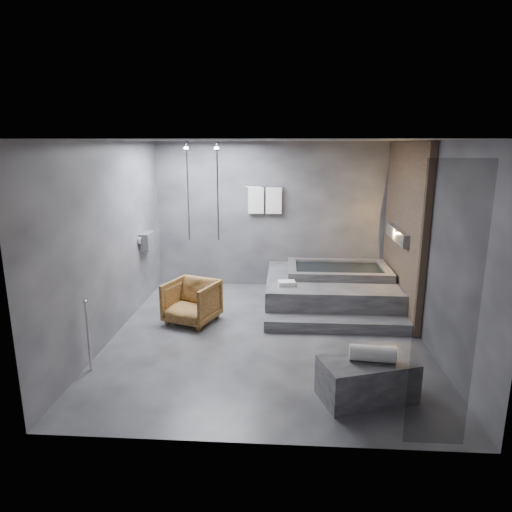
{
  "coord_description": "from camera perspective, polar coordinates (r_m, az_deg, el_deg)",
  "views": [
    {
      "loc": [
        0.25,
        -6.25,
        2.77
      ],
      "look_at": [
        -0.18,
        0.3,
        1.13
      ],
      "focal_mm": 32.0,
      "sensor_mm": 36.0,
      "label": 1
    }
  ],
  "objects": [
    {
      "name": "tub_step",
      "position": [
        7.09,
        10.06,
        -8.43
      ],
      "size": [
        2.2,
        0.36,
        0.18
      ],
      "primitive_type": "cube",
      "color": "#333335",
      "rests_on": "ground"
    },
    {
      "name": "deck_towel",
      "position": [
        7.48,
        3.86,
        -3.43
      ],
      "size": [
        0.3,
        0.23,
        0.07
      ],
      "primitive_type": "cube",
      "rotation": [
        0.0,
        0.0,
        0.14
      ],
      "color": "silver",
      "rests_on": "tub_deck"
    },
    {
      "name": "room",
      "position": [
        6.58,
        4.99,
        4.85
      ],
      "size": [
        5.0,
        5.04,
        2.82
      ],
      "color": "#2E2E30",
      "rests_on": "ground"
    },
    {
      "name": "driftwood_chair",
      "position": [
        7.28,
        -8.04,
        -5.69
      ],
      "size": [
        0.94,
        0.95,
        0.68
      ],
      "primitive_type": "imported",
      "rotation": [
        0.0,
        0.0,
        -0.36
      ],
      "color": "#482C12",
      "rests_on": "ground"
    },
    {
      "name": "concrete_bench",
      "position": [
        5.36,
        13.68,
        -14.73
      ],
      "size": [
        1.14,
        0.85,
        0.46
      ],
      "primitive_type": "cube",
      "rotation": [
        0.0,
        0.0,
        0.32
      ],
      "color": "#313134",
      "rests_on": "ground"
    },
    {
      "name": "tub_deck",
      "position": [
        8.14,
        9.23,
        -4.23
      ],
      "size": [
        2.2,
        2.0,
        0.5
      ],
      "primitive_type": "cube",
      "color": "#333335",
      "rests_on": "ground"
    },
    {
      "name": "rolled_towel",
      "position": [
        5.21,
        14.37,
        -11.73
      ],
      "size": [
        0.51,
        0.23,
        0.18
      ],
      "primitive_type": "cylinder",
      "rotation": [
        0.0,
        1.57,
        -0.11
      ],
      "color": "white",
      "rests_on": "concrete_bench"
    }
  ]
}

